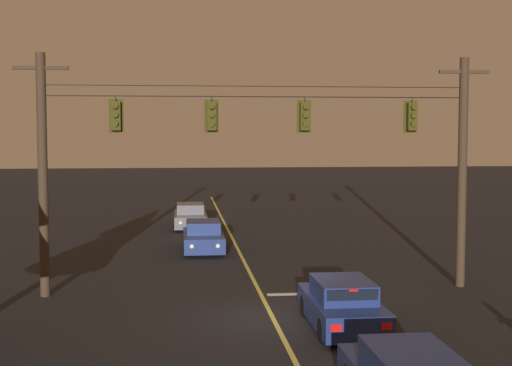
% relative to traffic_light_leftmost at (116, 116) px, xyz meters
% --- Properties ---
extents(ground_plane, '(180.00, 180.00, 0.00)m').
position_rel_traffic_light_leftmost_xyz_m(ground_plane, '(4.79, -3.68, -6.01)').
color(ground_plane, black).
extents(lane_centre_stripe, '(0.14, 60.00, 0.01)m').
position_rel_traffic_light_leftmost_xyz_m(lane_centre_stripe, '(4.79, 6.02, -6.01)').
color(lane_centre_stripe, '#D1C64C').
rests_on(lane_centre_stripe, ground).
extents(stop_bar_paint, '(3.40, 0.36, 0.01)m').
position_rel_traffic_light_leftmost_xyz_m(stop_bar_paint, '(6.69, -0.58, -6.01)').
color(stop_bar_paint, silver).
rests_on(stop_bar_paint, ground).
extents(signal_span_assembly, '(16.18, 0.32, 8.06)m').
position_rel_traffic_light_leftmost_xyz_m(signal_span_assembly, '(4.79, 0.02, -1.83)').
color(signal_span_assembly, '#38281C').
rests_on(signal_span_assembly, ground).
extents(traffic_light_leftmost, '(0.48, 0.41, 1.22)m').
position_rel_traffic_light_leftmost_xyz_m(traffic_light_leftmost, '(0.00, 0.00, 0.00)').
color(traffic_light_leftmost, black).
extents(traffic_light_left_inner, '(0.48, 0.41, 1.22)m').
position_rel_traffic_light_leftmost_xyz_m(traffic_light_left_inner, '(3.18, 0.00, 0.00)').
color(traffic_light_left_inner, black).
extents(traffic_light_centre, '(0.48, 0.41, 1.22)m').
position_rel_traffic_light_leftmost_xyz_m(traffic_light_centre, '(6.35, 0.00, 0.00)').
color(traffic_light_centre, black).
extents(traffic_light_right_inner, '(0.48, 0.41, 1.22)m').
position_rel_traffic_light_leftmost_xyz_m(traffic_light_right_inner, '(10.12, 0.00, 0.00)').
color(traffic_light_right_inner, black).
extents(car_waiting_near_lane, '(1.80, 4.33, 1.39)m').
position_rel_traffic_light_leftmost_xyz_m(car_waiting_near_lane, '(6.56, -4.86, -5.36)').
color(car_waiting_near_lane, navy).
rests_on(car_waiting_near_lane, ground).
extents(car_oncoming_lead, '(1.80, 4.42, 1.39)m').
position_rel_traffic_light_leftmost_xyz_m(car_oncoming_lead, '(3.16, 8.58, -5.36)').
color(car_oncoming_lead, navy).
rests_on(car_oncoming_lead, ground).
extents(car_oncoming_trailing, '(1.80, 4.42, 1.39)m').
position_rel_traffic_light_leftmost_xyz_m(car_oncoming_trailing, '(2.70, 16.65, -5.36)').
color(car_oncoming_trailing, '#4C4C51').
rests_on(car_oncoming_trailing, ground).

